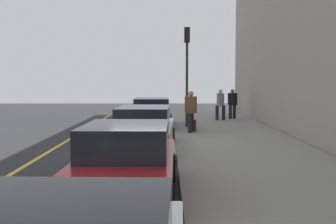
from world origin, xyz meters
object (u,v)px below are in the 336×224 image
parked_car_navy (152,114)px  pedestrian_grey_coat (220,104)px  parked_car_red (127,162)px  parked_car_silver (144,129)px  pedestrian_black_coat (232,103)px  pedestrian_brown_coat (191,110)px  traffic_light_pole (187,60)px  rolling_suitcase (193,125)px

parked_car_navy → pedestrian_grey_coat: size_ratio=2.68×
parked_car_red → parked_car_silver: (5.28, -0.04, 0.00)m
parked_car_navy → pedestrian_black_coat: pedestrian_black_coat is taller
parked_car_navy → pedestrian_grey_coat: bearing=-50.8°
pedestrian_brown_coat → traffic_light_pole: (2.06, 0.07, 2.21)m
parked_car_red → rolling_suitcase: 9.89m
parked_car_navy → pedestrian_brown_coat: pedestrian_brown_coat is taller
parked_car_navy → pedestrian_black_coat: bearing=-49.8°
parked_car_red → rolling_suitcase: bearing=-11.2°
parked_car_navy → traffic_light_pole: traffic_light_pole is taller
pedestrian_black_coat → rolling_suitcase: size_ratio=2.01×
pedestrian_grey_coat → rolling_suitcase: bearing=160.1°
parked_car_red → rolling_suitcase: (9.70, -1.92, -0.36)m
parked_car_silver → traffic_light_pole: bearing=-15.3°
pedestrian_grey_coat → parked_car_silver: bearing=158.6°
pedestrian_brown_coat → parked_car_silver: bearing=156.7°
traffic_light_pole → pedestrian_grey_coat: bearing=-31.4°
parked_car_red → pedestrian_black_coat: bearing=-16.3°
parked_car_red → pedestrian_brown_coat: 9.50m
pedestrian_brown_coat → traffic_light_pole: size_ratio=0.37×
parked_car_silver → parked_car_navy: 6.41m
rolling_suitcase → pedestrian_brown_coat: bearing=159.5°
pedestrian_brown_coat → pedestrian_black_coat: bearing=-24.1°
parked_car_red → pedestrian_brown_coat: pedestrian_brown_coat is taller
parked_car_navy → traffic_light_pole: size_ratio=0.98×
parked_car_silver → rolling_suitcase: (4.42, -1.88, -0.36)m
pedestrian_grey_coat → traffic_light_pole: traffic_light_pole is taller
pedestrian_black_coat → pedestrian_brown_coat: 6.75m
pedestrian_brown_coat → traffic_light_pole: traffic_light_pole is taller
pedestrian_grey_coat → traffic_light_pole: size_ratio=0.37×
parked_car_silver → pedestrian_brown_coat: (4.05, -1.74, 0.33)m
pedestrian_grey_coat → traffic_light_pole: 4.49m
parked_car_silver → pedestrian_black_coat: pedestrian_black_coat is taller
traffic_light_pole → parked_car_red: bearing=171.5°
pedestrian_black_coat → pedestrian_brown_coat: bearing=155.9°
parked_car_red → traffic_light_pole: size_ratio=0.88×
parked_car_navy → traffic_light_pole: bearing=-100.2°
parked_car_red → traffic_light_pole: traffic_light_pole is taller
parked_car_red → pedestrian_black_coat: pedestrian_black_coat is taller
parked_car_silver → parked_car_navy: (6.41, 0.01, -0.00)m
pedestrian_black_coat → pedestrian_brown_coat: (-6.16, 2.75, 0.03)m
pedestrian_brown_coat → rolling_suitcase: size_ratio=2.06×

